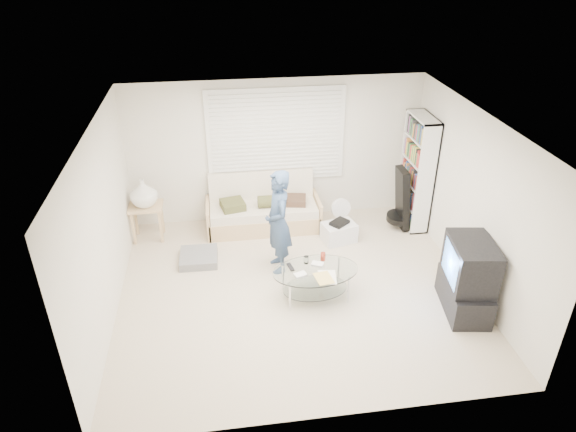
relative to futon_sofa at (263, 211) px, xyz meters
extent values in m
plane|color=#C3B098|center=(0.28, -1.87, -0.31)|extent=(5.00, 5.00, 0.00)
cube|color=silver|center=(0.28, 0.38, 0.94)|extent=(5.00, 0.02, 2.50)
cube|color=silver|center=(0.28, -4.12, 0.94)|extent=(5.00, 0.02, 2.50)
cube|color=silver|center=(-2.22, -1.87, 0.94)|extent=(0.02, 4.50, 2.50)
cube|color=silver|center=(2.78, -1.87, 0.94)|extent=(0.02, 4.50, 2.50)
cube|color=white|center=(0.28, -1.87, 2.19)|extent=(5.00, 4.50, 0.02)
cube|color=white|center=(0.28, 0.35, 1.24)|extent=(2.32, 0.06, 1.62)
cube|color=black|center=(0.28, 0.34, 1.24)|extent=(2.20, 0.01, 1.50)
cube|color=silver|center=(0.28, 0.31, 1.24)|extent=(2.16, 0.04, 1.50)
cube|color=silver|center=(0.28, 0.33, 1.24)|extent=(2.32, 0.08, 1.62)
cube|color=tan|center=(0.00, -0.04, -0.16)|extent=(1.88, 0.75, 0.30)
cube|color=beige|center=(0.00, -0.06, 0.07)|extent=(1.81, 0.70, 0.15)
cube|color=beige|center=(0.00, 0.26, 0.35)|extent=(1.81, 0.21, 0.58)
cube|color=tan|center=(-0.94, -0.04, -0.05)|extent=(0.06, 0.75, 0.53)
cube|color=tan|center=(0.94, -0.04, -0.05)|extent=(0.06, 0.75, 0.53)
cube|color=#474924|center=(-0.52, -0.09, 0.21)|extent=(0.45, 0.45, 0.13)
cylinder|color=#474924|center=(0.14, -0.12, 0.24)|extent=(0.47, 0.21, 0.21)
cube|color=#412B20|center=(0.56, -0.06, 0.20)|extent=(0.39, 0.39, 0.11)
cube|color=slate|center=(-1.11, -0.92, -0.25)|extent=(0.59, 0.59, 0.13)
cube|color=tan|center=(-1.94, -0.10, 0.29)|extent=(0.55, 0.44, 0.04)
cube|color=tan|center=(-2.16, -0.27, -0.02)|extent=(0.04, 0.04, 0.59)
cube|color=tan|center=(-1.72, -0.27, -0.02)|extent=(0.04, 0.04, 0.59)
cube|color=tan|center=(-2.16, 0.06, -0.02)|extent=(0.04, 0.04, 0.59)
cube|color=tan|center=(-1.72, 0.06, -0.02)|extent=(0.04, 0.04, 0.59)
imported|color=white|center=(-1.94, -0.10, 0.54)|extent=(0.44, 0.44, 0.46)
cube|color=white|center=(2.61, -0.23, 0.67)|extent=(0.31, 0.82, 1.96)
cube|color=black|center=(2.35, -0.38, 0.26)|extent=(0.24, 0.40, 1.10)
cylinder|color=black|center=(2.31, -0.38, -0.10)|extent=(0.40, 0.40, 0.15)
cylinder|color=white|center=(1.31, -0.24, -0.30)|extent=(0.23, 0.23, 0.03)
cylinder|color=white|center=(1.31, -0.24, -0.15)|extent=(0.03, 0.03, 0.30)
cylinder|color=white|center=(1.31, -0.24, 0.09)|extent=(0.36, 0.17, 0.35)
cylinder|color=white|center=(1.31, -0.24, 0.09)|extent=(0.10, 0.07, 0.09)
cube|color=white|center=(1.20, -0.64, -0.15)|extent=(0.61, 0.49, 0.32)
cube|color=black|center=(1.20, -0.64, 0.04)|extent=(0.37, 0.35, 0.05)
cube|color=black|center=(2.48, -2.61, -0.10)|extent=(0.66, 1.04, 0.43)
cube|color=black|center=(2.48, -2.61, 0.43)|extent=(0.65, 0.88, 0.63)
cube|color=#68ACFA|center=(2.23, -2.57, 0.43)|extent=(0.11, 0.62, 0.48)
ellipsoid|color=silver|center=(0.53, -2.05, 0.13)|extent=(1.25, 0.85, 0.02)
ellipsoid|color=silver|center=(0.53, -2.05, -0.18)|extent=(0.96, 0.65, 0.01)
cylinder|color=silver|center=(0.13, -2.32, -0.10)|extent=(0.03, 0.03, 0.42)
cylinder|color=silver|center=(0.96, -2.26, -0.10)|extent=(0.03, 0.03, 0.42)
cylinder|color=silver|center=(0.10, -1.84, -0.10)|extent=(0.03, 0.03, 0.42)
cylinder|color=silver|center=(0.92, -1.78, -0.10)|extent=(0.03, 0.03, 0.42)
cube|color=white|center=(0.29, -2.16, 0.15)|extent=(0.19, 0.16, 0.04)
cube|color=white|center=(0.57, -1.94, 0.15)|extent=(0.20, 0.17, 0.04)
cylinder|color=silver|center=(0.43, -1.86, 0.19)|extent=(0.07, 0.07, 0.11)
cylinder|color=#C54630|center=(0.68, -1.82, 0.19)|extent=(0.07, 0.07, 0.12)
cube|color=black|center=(0.19, -1.94, 0.15)|extent=(0.09, 0.19, 0.02)
cube|color=white|center=(0.65, -2.24, 0.14)|extent=(0.28, 0.36, 0.01)
cube|color=#D8B65C|center=(0.60, -2.27, 0.15)|extent=(0.26, 0.33, 0.01)
imported|color=navy|center=(0.10, -1.29, 0.50)|extent=(0.45, 0.63, 1.62)
camera|label=1|loc=(-0.68, -7.76, 4.26)|focal=32.00mm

